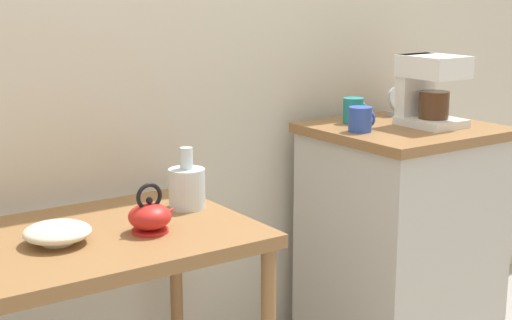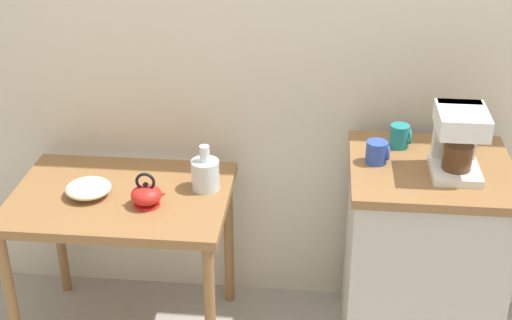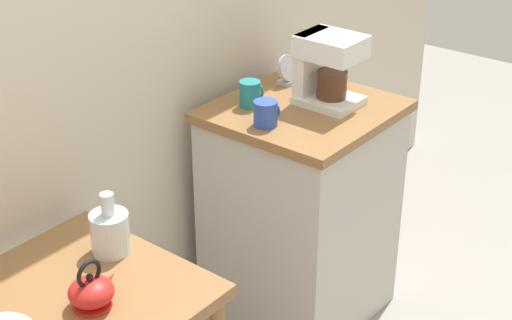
% 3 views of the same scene
% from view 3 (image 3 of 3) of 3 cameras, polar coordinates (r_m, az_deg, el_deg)
% --- Properties ---
extents(kitchen_counter, '(0.63, 0.59, 0.90)m').
position_cam_3_polar(kitchen_counter, '(3.04, 3.27, -3.88)').
color(kitchen_counter, '#BCB7AD').
rests_on(kitchen_counter, ground_plane).
extents(teakettle, '(0.15, 0.12, 0.15)m').
position_cam_3_polar(teakettle, '(2.13, -11.91, -9.37)').
color(teakettle, red).
rests_on(teakettle, wooden_table).
extents(glass_carafe_vase, '(0.12, 0.12, 0.19)m').
position_cam_3_polar(glass_carafe_vase, '(2.33, -10.61, -5.13)').
color(glass_carafe_vase, silver).
rests_on(glass_carafe_vase, wooden_table).
extents(coffee_maker, '(0.18, 0.22, 0.26)m').
position_cam_3_polar(coffee_maker, '(2.82, 5.08, 6.84)').
color(coffee_maker, white).
rests_on(coffee_maker, kitchen_counter).
extents(mug_dark_teal, '(0.08, 0.08, 0.10)m').
position_cam_3_polar(mug_dark_teal, '(2.82, -0.41, 4.88)').
color(mug_dark_teal, teal).
rests_on(mug_dark_teal, kitchen_counter).
extents(mug_blue, '(0.09, 0.08, 0.09)m').
position_cam_3_polar(mug_blue, '(2.67, 0.73, 3.43)').
color(mug_blue, '#2D4CAD').
rests_on(mug_blue, kitchen_counter).
extents(table_clock, '(0.11, 0.05, 0.12)m').
position_cam_3_polar(table_clock, '(3.02, 2.33, 6.51)').
color(table_clock, '#B2B5BA').
rests_on(table_clock, kitchen_counter).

